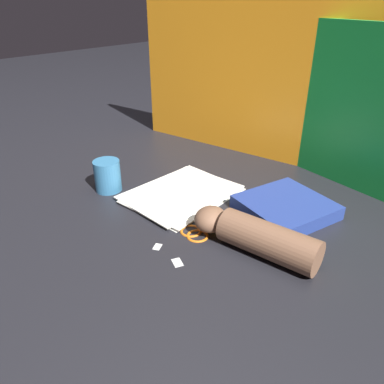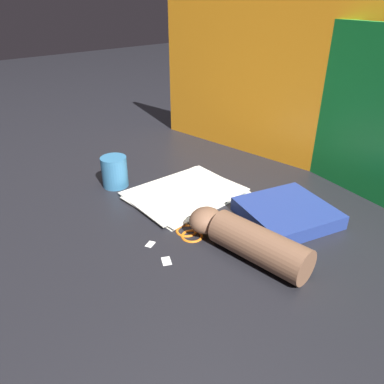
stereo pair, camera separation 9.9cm
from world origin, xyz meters
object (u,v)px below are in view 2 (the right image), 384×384
Objects in this scene: book_closed at (287,213)px; scissors at (196,230)px; paper_stack at (186,193)px; hand_forearm at (246,240)px; mug at (115,172)px.

book_closed reaches higher than scissors.
hand_forearm is at bearing -15.52° from paper_stack.
hand_forearm is at bearing 4.31° from mug.
paper_stack is 1.23× the size of book_closed.
book_closed reaches higher than paper_stack.
hand_forearm reaches higher than paper_stack.
scissors is (0.16, -0.10, -0.00)m from paper_stack.
mug reaches higher than hand_forearm.
scissors is 0.51× the size of hand_forearm.
paper_stack is at bearing 146.91° from scissors.
mug is at bearing -177.17° from scissors.
hand_forearm is at bearing 7.90° from scissors.
paper_stack reaches higher than scissors.
paper_stack is 0.19m from scissors.
hand_forearm is 3.32× the size of mug.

